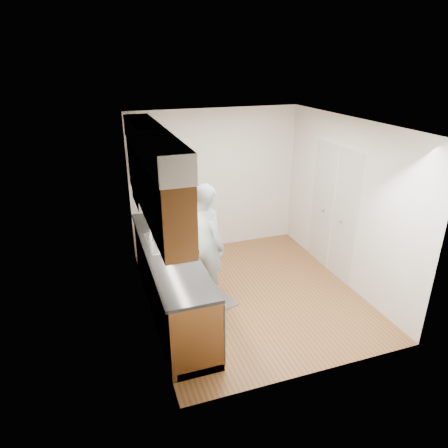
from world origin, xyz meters
name	(u,v)px	position (x,y,z in m)	size (l,w,h in m)	color
floor	(251,293)	(0.00, 0.00, 0.00)	(3.50, 3.50, 0.00)	brown
ceiling	(257,123)	(0.00, 0.00, 2.50)	(3.50, 3.50, 0.00)	white
wall_left	(145,229)	(-1.50, 0.00, 1.25)	(0.02, 3.50, 2.50)	silver
wall_right	(347,203)	(1.50, 0.00, 1.25)	(0.02, 3.50, 2.50)	silver
wall_back	(215,181)	(0.00, 1.75, 1.25)	(3.00, 0.02, 2.50)	silver
counter	(171,278)	(-1.20, 0.00, 0.49)	(0.64, 2.80, 1.30)	brown
upper_cabinets	(154,174)	(-1.33, 0.05, 1.95)	(0.47, 2.80, 1.21)	brown
closet_door	(333,211)	(1.49, 0.30, 1.02)	(0.02, 1.22, 2.05)	white
floor_mat	(208,297)	(-0.66, 0.10, 0.01)	(0.51, 0.86, 0.02)	#5C5C5E
person	(207,236)	(-0.66, 0.10, 1.00)	(0.69, 0.46, 1.96)	#8B9FA9
soap_bottle_a	(156,218)	(-1.24, 0.73, 1.09)	(0.11, 0.11, 0.30)	silver
soap_bottle_b	(162,221)	(-1.16, 0.73, 1.04)	(0.09, 0.09, 0.19)	silver
soap_bottle_c	(156,221)	(-1.24, 0.78, 1.03)	(0.13, 0.13, 0.17)	silver
steel_can	(166,222)	(-1.09, 0.77, 0.99)	(0.06, 0.06, 0.11)	#A5A5AA
dish_rack	(180,253)	(-1.11, -0.24, 0.97)	(0.37, 0.31, 0.06)	black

